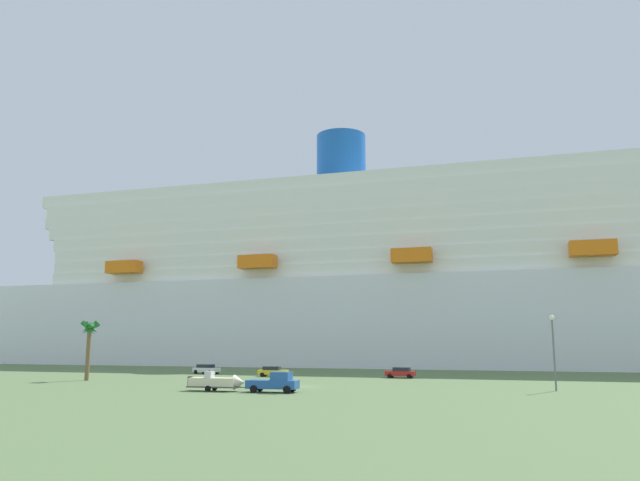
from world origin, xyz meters
TOP-DOWN VIEW (x-y plane):
  - ground_plane at (0.00, 30.00)m, footprint 600.00×600.00m
  - cruise_ship at (17.66, 66.19)m, footprint 280.97×53.71m
  - pickup_truck at (0.97, -9.08)m, footprint 5.80×2.81m
  - small_boat_on_trailer at (-5.52, -9.87)m, footprint 7.52×2.47m
  - palm_tree at (-32.49, -0.64)m, footprint 2.92×2.92m
  - street_lamp at (29.34, 4.00)m, footprint 0.56×0.56m
  - parked_car_white_van at (-26.10, 20.45)m, footprint 4.94×2.77m
  - parked_car_yellow_taxi at (-12.04, 17.23)m, footprint 4.85×2.75m
  - parked_car_red_hatchback at (7.37, 21.22)m, footprint 4.55×2.18m

SIDE VIEW (x-z plane):
  - ground_plane at x=0.00m, z-range 0.00..0.00m
  - parked_car_red_hatchback at x=7.37m, z-range 0.04..1.62m
  - parked_car_yellow_taxi at x=-12.04m, z-range 0.04..1.62m
  - parked_car_white_van at x=-26.10m, z-range 0.05..1.63m
  - small_boat_on_trailer at x=-5.52m, z-range -0.11..2.04m
  - pickup_truck at x=0.97m, z-range -0.06..2.14m
  - street_lamp at x=29.34m, z-range 1.23..9.64m
  - palm_tree at x=-32.49m, z-range 2.34..10.74m
  - cruise_ship at x=17.66m, z-range -12.12..47.00m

